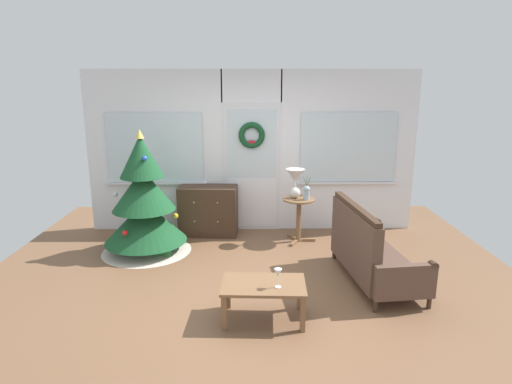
% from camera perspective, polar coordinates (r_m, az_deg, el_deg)
% --- Properties ---
extents(ground_plane, '(6.76, 6.76, 0.00)m').
position_cam_1_polar(ground_plane, '(5.35, -0.49, -11.91)').
color(ground_plane, brown).
extents(back_wall_with_door, '(5.20, 0.19, 2.55)m').
position_cam_1_polar(back_wall_with_door, '(6.97, -0.54, 5.32)').
color(back_wall_with_door, white).
rests_on(back_wall_with_door, ground).
extents(christmas_tree, '(1.26, 1.26, 1.74)m').
position_cam_1_polar(christmas_tree, '(6.31, -14.36, -1.88)').
color(christmas_tree, '#4C331E').
rests_on(christmas_tree, ground).
extents(dresser_cabinet, '(0.93, 0.49, 0.78)m').
position_cam_1_polar(dresser_cabinet, '(6.92, -6.21, -2.42)').
color(dresser_cabinet, '#3D281C').
rests_on(dresser_cabinet, ground).
extents(settee_sofa, '(0.87, 1.64, 0.96)m').
position_cam_1_polar(settee_sofa, '(5.45, 14.53, -7.56)').
color(settee_sofa, '#3D281C').
rests_on(settee_sofa, ground).
extents(side_table, '(0.50, 0.48, 0.67)m').
position_cam_1_polar(side_table, '(6.57, 5.63, -2.49)').
color(side_table, brown).
rests_on(side_table, ground).
extents(table_lamp, '(0.28, 0.28, 0.44)m').
position_cam_1_polar(table_lamp, '(6.49, 5.17, 1.65)').
color(table_lamp, silver).
rests_on(table_lamp, side_table).
extents(flower_vase, '(0.11, 0.10, 0.35)m').
position_cam_1_polar(flower_vase, '(6.45, 6.64, 0.01)').
color(flower_vase, '#99ADBC').
rests_on(flower_vase, side_table).
extents(coffee_table, '(0.86, 0.55, 0.39)m').
position_cam_1_polar(coffee_table, '(4.49, 1.04, -12.50)').
color(coffee_table, brown).
rests_on(coffee_table, ground).
extents(wine_glass, '(0.08, 0.08, 0.20)m').
position_cam_1_polar(wine_glass, '(4.33, 2.94, -10.63)').
color(wine_glass, silver).
rests_on(wine_glass, coffee_table).
extents(gift_box, '(0.18, 0.16, 0.18)m').
position_cam_1_polar(gift_box, '(6.22, -11.79, -7.50)').
color(gift_box, '#266633').
rests_on(gift_box, ground).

